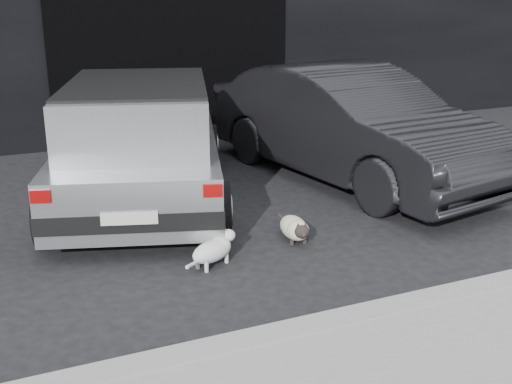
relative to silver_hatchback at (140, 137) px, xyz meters
name	(u,v)px	position (x,y,z in m)	size (l,w,h in m)	color
ground	(195,225)	(0.31, -1.04, -0.80)	(80.00, 80.00, 0.00)	black
garage_opening	(173,62)	(1.31, 2.95, 0.50)	(4.00, 0.10, 2.60)	black
curb	(414,306)	(1.31, -3.64, -0.74)	(18.00, 0.25, 0.12)	gray
silver_hatchback	(140,137)	(0.00, 0.00, 0.00)	(2.89, 4.33, 1.47)	#B2B4B7
second_car	(349,124)	(2.79, -0.18, -0.05)	(1.59, 4.57, 1.50)	black
cat_siamese	(296,229)	(1.13, -1.88, -0.68)	(0.37, 0.80, 0.28)	beige
cat_white	(214,249)	(0.15, -2.12, -0.65)	(0.62, 0.42, 0.32)	silver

